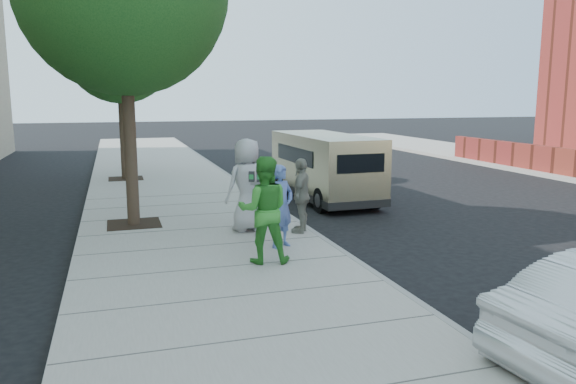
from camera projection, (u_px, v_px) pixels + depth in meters
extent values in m
plane|color=black|center=(255.00, 249.00, 11.47)|extent=(120.00, 120.00, 0.00)
cube|color=gray|center=(206.00, 249.00, 11.17)|extent=(5.00, 60.00, 0.15)
cube|color=gray|center=(321.00, 240.00, 11.88)|extent=(0.12, 60.00, 0.16)
cube|color=black|center=(134.00, 224.00, 13.03)|extent=(1.20, 1.20, 0.01)
cylinder|color=#38281E|center=(130.00, 139.00, 12.70)|extent=(0.28, 0.28, 3.96)
cube|color=black|center=(126.00, 178.00, 20.18)|extent=(1.20, 1.20, 0.01)
cylinder|color=#38281E|center=(123.00, 130.00, 19.89)|extent=(0.28, 0.28, 3.52)
sphere|color=#184818|center=(119.00, 48.00, 19.41)|extent=(3.80, 3.80, 3.80)
sphere|color=#184818|center=(137.00, 33.00, 19.13)|extent=(2.85, 2.85, 2.85)
sphere|color=#184818|center=(104.00, 40.00, 19.68)|extent=(2.66, 2.66, 2.66)
cylinder|color=gray|center=(256.00, 211.00, 11.78)|extent=(0.06, 0.06, 1.10)
cube|color=gray|center=(256.00, 183.00, 11.68)|extent=(0.22, 0.13, 0.08)
cube|color=#2D2D30|center=(252.00, 177.00, 11.67)|extent=(0.15, 0.14, 0.22)
cube|color=#2D2D30|center=(260.00, 177.00, 11.65)|extent=(0.15, 0.14, 0.22)
cube|color=tan|center=(325.00, 165.00, 16.65)|extent=(1.92, 4.85, 1.77)
cube|color=tan|center=(295.00, 169.00, 19.17)|extent=(1.65, 0.54, 0.76)
cube|color=black|center=(361.00, 163.00, 14.35)|extent=(1.33, 0.06, 0.49)
cylinder|color=black|center=(283.00, 183.00, 18.00)|extent=(0.25, 0.68, 0.68)
cylinder|color=black|center=(328.00, 180.00, 18.50)|extent=(0.25, 0.68, 0.68)
cylinder|color=black|center=(322.00, 200.00, 14.96)|extent=(0.25, 0.68, 0.68)
cylinder|color=black|center=(374.00, 197.00, 15.46)|extent=(0.25, 0.68, 0.68)
imported|color=#5169AC|center=(281.00, 206.00, 10.93)|extent=(0.71, 0.64, 1.63)
imported|color=#348F2F|center=(264.00, 210.00, 9.90)|extent=(1.07, 0.91, 1.90)
imported|color=#AFAEB1|center=(247.00, 185.00, 12.24)|extent=(1.15, 0.93, 2.03)
imported|color=gray|center=(301.00, 195.00, 12.14)|extent=(0.84, 1.02, 1.62)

